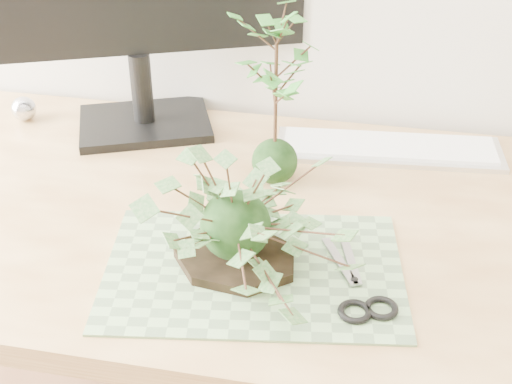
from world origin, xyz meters
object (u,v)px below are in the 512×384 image
desk (324,265)px  keyboard (389,148)px  maple_kokedama (276,56)px  ivy_kokedama (235,197)px

desk → keyboard: (0.08, 0.25, 0.10)m
desk → maple_kokedama: size_ratio=4.91×
ivy_kokedama → maple_kokedama: bearing=86.6°
ivy_kokedama → keyboard: 0.44m
desk → ivy_kokedama: ivy_kokedama is taller
desk → ivy_kokedama: size_ratio=4.29×
desk → keyboard: bearing=70.9°
ivy_kokedama → keyboard: size_ratio=0.89×
maple_kokedama → desk: bearing=-45.2°
keyboard → desk: bearing=-114.2°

